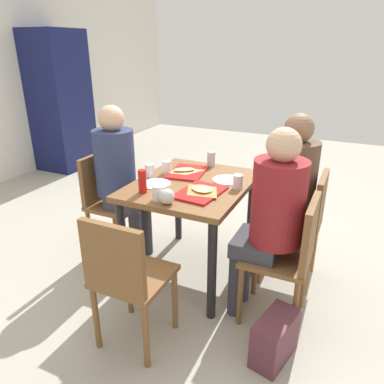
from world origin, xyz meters
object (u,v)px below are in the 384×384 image
drink_fridge (61,102)px  person_far_side (119,171)px  chair_near_right (304,220)px  tray_red_far (187,172)px  person_in_brown_jacket (287,186)px  soda_can (211,159)px  plastic_cup_a (150,171)px  plastic_cup_c (158,193)px  paper_plate_center (156,184)px  condiment_bottle (142,181)px  plastic_cup_d (167,167)px  pizza_slice_a (202,190)px  chair_left_end (125,275)px  chair_far_side (108,197)px  tray_red_near (200,192)px  handbag (275,338)px  main_table (192,197)px  paper_plate_near_edge (227,180)px  person_in_red (271,212)px  foil_bundle (167,196)px  pizza_slice_b (184,170)px  plastic_cup_b (238,182)px  chair_near_left (291,252)px

drink_fridge → person_far_side: bearing=-127.7°
chair_near_right → tray_red_far: chair_near_right is taller
person_in_brown_jacket → soda_can: bearing=75.5°
person_far_side → drink_fridge: size_ratio=0.67×
plastic_cup_a → plastic_cup_c: same height
tray_red_far → paper_plate_center: tray_red_far is taller
person_far_side → condiment_bottle: person_far_side is taller
plastic_cup_d → pizza_slice_a: bearing=-122.0°
plastic_cup_a → chair_left_end: bearing=-158.1°
tray_red_far → drink_fridge: (1.53, 2.73, 0.18)m
chair_left_end → pizza_slice_a: (0.71, -0.15, 0.28)m
plastic_cup_c → drink_fridge: drink_fridge is taller
chair_far_side → plastic_cup_c: 0.88m
chair_left_end → pizza_slice_a: bearing=-11.7°
tray_red_near → plastic_cup_c: (-0.22, 0.20, 0.04)m
chair_far_side → plastic_cup_c: chair_far_side is taller
pizza_slice_a → plastic_cup_a: plastic_cup_a is taller
person_in_brown_jacket → paper_plate_center: person_in_brown_jacket is taller
person_far_side → condiment_bottle: (-0.32, -0.42, 0.09)m
condiment_bottle → drink_fridge: size_ratio=0.08×
tray_red_near → handbag: (-0.42, -0.66, -0.63)m
person_far_side → main_table: bearing=-90.0°
plastic_cup_c → paper_plate_near_edge: bearing=-27.5°
person_in_red → tray_red_near: size_ratio=3.54×
main_table → plastic_cup_c: 0.43m
person_in_brown_jacket → person_far_side: bearing=100.8°
pizza_slice_a → person_far_side: bearing=78.7°
main_table → foil_bundle: size_ratio=9.78×
chair_left_end → paper_plate_center: (0.73, 0.22, 0.26)m
main_table → handbag: bearing=-126.6°
pizza_slice_b → drink_fridge: size_ratio=0.14×
plastic_cup_b → foil_bundle: 0.54m
condiment_bottle → foil_bundle: bearing=-112.2°
chair_near_left → condiment_bottle: bearing=94.2°
pizza_slice_a → plastic_cup_b: (0.18, -0.19, 0.03)m
tray_red_far → paper_plate_center: 0.33m
plastic_cup_c → soda_can: bearing=-2.8°
chair_near_left → plastic_cup_d: bearing=71.8°
drink_fridge → chair_near_right: bearing=-111.9°
pizza_slice_b → plastic_cup_a: plastic_cup_a is taller
pizza_slice_a → tray_red_far: bearing=39.2°
tray_red_far → foil_bundle: 0.60m
tray_red_far → paper_plate_near_edge: bearing=-94.1°
tray_red_near → paper_plate_center: 0.36m
main_table → condiment_bottle: size_ratio=6.11×
chair_far_side → person_in_red: 1.47m
plastic_cup_a → condiment_bottle: condiment_bottle is taller
paper_plate_center → pizza_slice_a: 0.37m
person_in_red → paper_plate_center: bearing=83.5°
person_far_side → tray_red_far: (0.17, -0.52, 0.01)m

